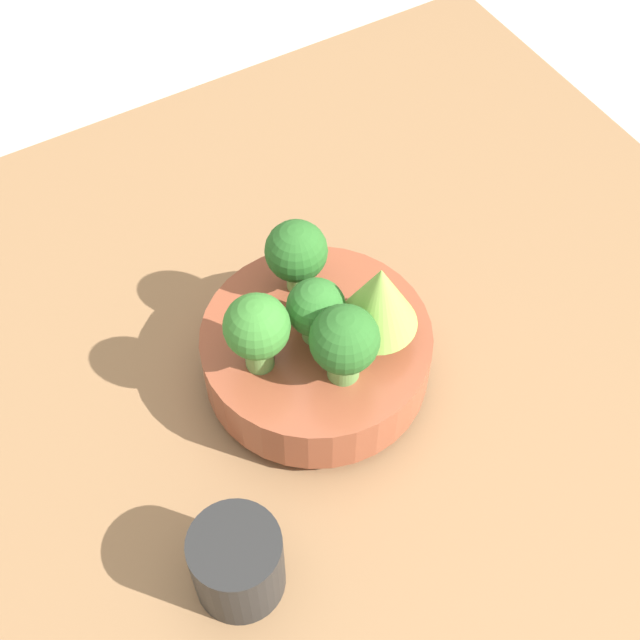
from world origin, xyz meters
name	(u,v)px	position (x,y,z in m)	size (l,w,h in m)	color
ground_plane	(303,377)	(0.00, 0.00, 0.00)	(6.00, 6.00, 0.00)	#ADA89E
table	(303,367)	(0.00, 0.00, 0.02)	(0.99, 0.84, 0.04)	olive
bowl	(320,351)	(0.00, 0.03, 0.08)	(0.21, 0.21, 0.07)	brown
broccoli_floret_right	(257,329)	(0.06, 0.03, 0.16)	(0.06, 0.06, 0.08)	#609347
broccoli_floret_center	(320,308)	(0.00, 0.03, 0.15)	(0.05, 0.05, 0.07)	#6BA34C
broccoli_floret_back	(349,340)	(0.00, 0.07, 0.15)	(0.06, 0.06, 0.08)	#609347
romanesco_piece_far	(379,298)	(-0.04, 0.06, 0.17)	(0.07, 0.07, 0.10)	#7AB256
broccoli_floret_front	(296,252)	(-0.01, -0.03, 0.16)	(0.06, 0.06, 0.08)	#7AB256
cup	(237,563)	(0.15, 0.17, 0.08)	(0.07, 0.07, 0.08)	black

